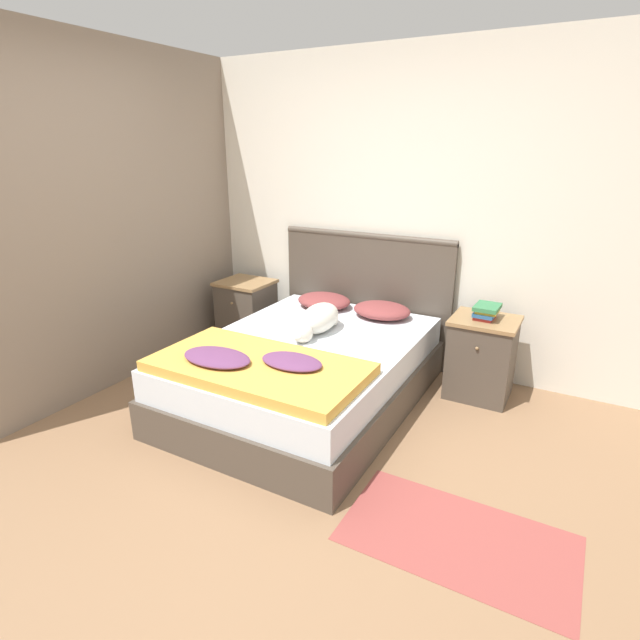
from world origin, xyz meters
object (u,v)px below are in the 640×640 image
Objects in this scene: pillow_left at (324,301)px; dog at (318,320)px; pillow_right at (382,310)px; bed at (307,372)px; book_stack at (486,311)px; nightstand_left at (247,312)px; nightstand_right at (481,357)px.

dog is at bearing -65.83° from pillow_left.
pillow_left is 1.00× the size of pillow_right.
bed is 8.85× the size of book_stack.
bed is at bearing -33.68° from nightstand_left.
book_stack is (1.09, 0.73, 0.44)m from bed.
pillow_right is at bearing 70.43° from bed.
dog reaches higher than pillow_left.
pillow_left is 0.62m from dog.
dog is at bearing -116.60° from pillow_right.
book_stack is at bearing 25.98° from dog.
dog is at bearing -26.53° from nightstand_left.
pillow_left is at bearing 180.00° from pillow_right.
bed is 0.39m from dog.
pillow_right is (0.54, 0.00, 0.00)m from pillow_left.
dog is 1.23m from book_stack.
nightstand_left is 0.85m from pillow_left.
nightstand_left is 2.21m from book_stack.
book_stack reaches higher than nightstand_left.
nightstand_right is 0.36m from book_stack.
dog reaches higher than nightstand_right.
dog reaches higher than bed.
bed is 1.31m from nightstand_left.
pillow_right is at bearing 178.12° from book_stack.
book_stack is (2.18, 0.00, 0.36)m from nightstand_left.
book_stack reaches higher than pillow_right.
nightstand_left is 1.31× the size of pillow_left.
bed is at bearing -70.43° from pillow_left.
pillow_left is (-0.27, 0.75, 0.31)m from bed.
dog is at bearing -154.08° from nightstand_right.
pillow_left is (-1.36, 0.03, 0.23)m from nightstand_right.
nightstand_right is 1.38m from pillow_left.
pillow_right is at bearing 1.16° from nightstand_left.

